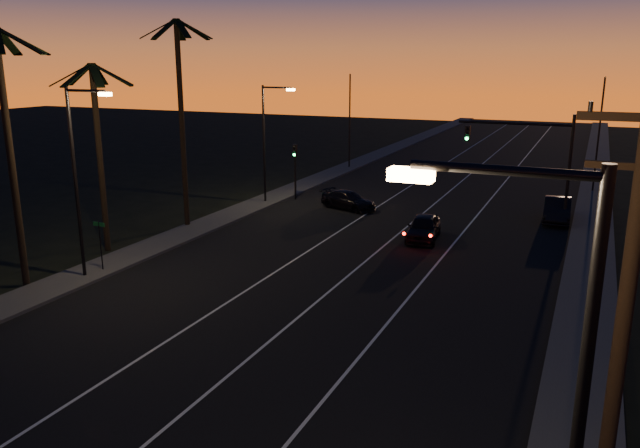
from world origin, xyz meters
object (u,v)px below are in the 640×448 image
at_px(signal_mast, 531,148).
at_px(lead_car, 424,227).
at_px(utility_pole, 621,341).
at_px(cross_car, 348,200).
at_px(right_car, 557,210).

distance_m(signal_mast, lead_car, 9.38).
xyz_separation_m(utility_pole, cross_car, (-16.30, 28.71, -4.68)).
relative_size(right_car, cross_car, 1.02).
bearing_deg(utility_pole, right_car, 94.81).
xyz_separation_m(utility_pole, lead_car, (-9.44, 23.15, -4.58)).
bearing_deg(lead_car, right_car, 48.59).
xyz_separation_m(utility_pole, signal_mast, (-4.46, 29.99, -0.53)).
relative_size(signal_mast, lead_car, 1.45).
height_order(utility_pole, lead_car, utility_pole).
relative_size(signal_mast, right_car, 1.51).
height_order(signal_mast, right_car, signal_mast).
xyz_separation_m(lead_car, cross_car, (-6.86, 5.55, -0.10)).
distance_m(signal_mast, right_car, 4.51).
bearing_deg(signal_mast, utility_pole, -81.53).
height_order(signal_mast, lead_car, signal_mast).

